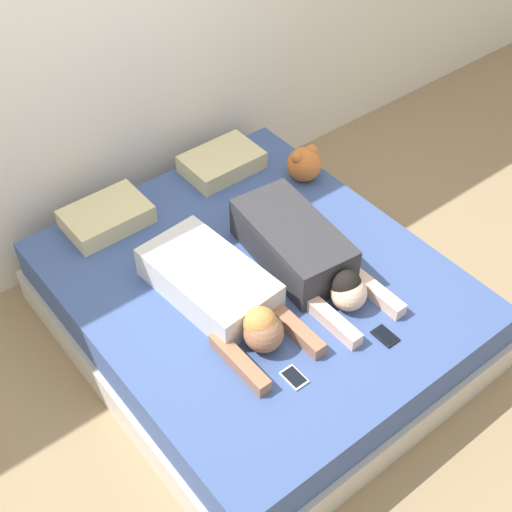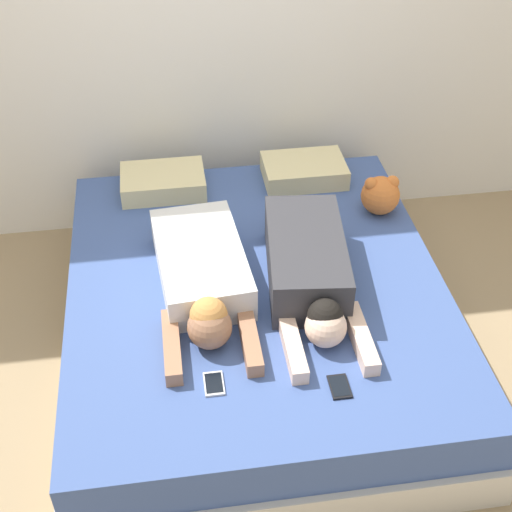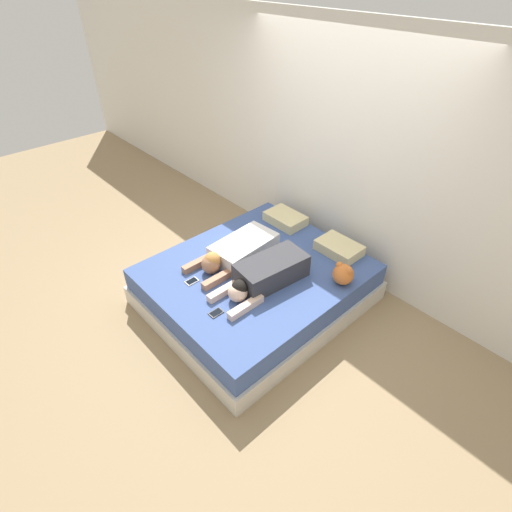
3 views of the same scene
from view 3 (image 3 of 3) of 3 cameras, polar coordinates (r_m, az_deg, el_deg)
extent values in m
plane|color=#9E8460|center=(4.34, 0.00, -6.29)|extent=(12.00, 12.00, 0.00)
cube|color=white|center=(4.39, 11.96, 13.79)|extent=(12.00, 0.06, 2.60)
cube|color=beige|center=(4.27, 0.00, -5.24)|extent=(1.82, 2.10, 0.22)
cube|color=#3F5999|center=(4.12, 0.00, -2.94)|extent=(1.76, 2.04, 0.23)
cube|color=beige|center=(4.73, 4.22, 5.35)|extent=(0.46, 0.31, 0.11)
cube|color=beige|center=(4.32, 11.77, 1.15)|extent=(0.46, 0.31, 0.11)
cube|color=silver|center=(4.18, -1.70, 1.23)|extent=(0.44, 0.73, 0.18)
sphere|color=#A37051|center=(3.96, -6.47, -1.20)|extent=(0.19, 0.19, 0.19)
sphere|color=#D18C47|center=(3.95, -6.24, -0.56)|extent=(0.16, 0.16, 0.16)
cube|color=#A37051|center=(4.10, -8.13, -0.98)|extent=(0.07, 0.39, 0.07)
cube|color=#A37051|center=(3.88, -5.29, -3.20)|extent=(0.07, 0.39, 0.07)
cube|color=#333338|center=(3.84, 2.23, -2.00)|extent=(0.42, 0.73, 0.24)
sphere|color=beige|center=(3.64, -2.63, -5.21)|extent=(0.18, 0.18, 0.18)
sphere|color=black|center=(3.62, -2.38, -4.57)|extent=(0.15, 0.15, 0.15)
cube|color=beige|center=(3.75, -4.47, -4.92)|extent=(0.07, 0.38, 0.07)
cube|color=beige|center=(3.58, -1.47, -7.28)|extent=(0.07, 0.38, 0.07)
cube|color=silver|center=(3.93, -9.16, -3.59)|extent=(0.08, 0.12, 0.01)
cube|color=black|center=(3.93, -9.17, -3.53)|extent=(0.07, 0.11, 0.00)
cube|color=black|center=(3.59, -5.73, -8.09)|extent=(0.08, 0.12, 0.01)
cube|color=black|center=(3.58, -5.74, -8.03)|extent=(0.07, 0.11, 0.00)
sphere|color=orange|center=(3.90, 12.34, -2.58)|extent=(0.20, 0.20, 0.20)
sphere|color=orange|center=(3.88, 11.83, -1.32)|extent=(0.07, 0.07, 0.07)
sphere|color=orange|center=(3.83, 13.15, -2.08)|extent=(0.07, 0.07, 0.07)
camera|label=1|loc=(3.91, -47.91, 29.14)|focal=50.00mm
camera|label=2|loc=(2.75, -53.18, 16.65)|focal=50.00mm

